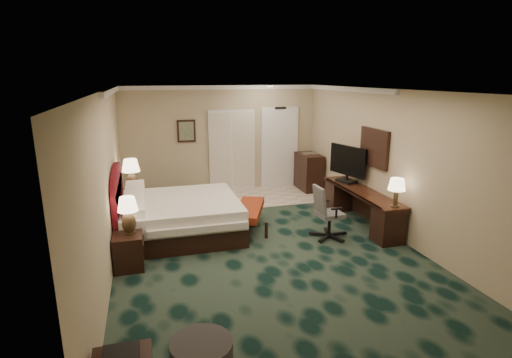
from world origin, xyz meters
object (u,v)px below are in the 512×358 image
object	(u,v)px
bed	(181,217)
minibar	(309,172)
nightstand_far	(132,204)
desk	(361,207)
desk_chair	(330,212)
nightstand_near	(129,251)
bed_bench	(249,217)
lamp_near	(128,215)
lamp_far	(131,175)
tv	(348,164)

from	to	relation	value
bed	minibar	size ratio (longest dim) A/B	2.25
bed	nightstand_far	xyz separation A→B (m)	(-0.92, 1.24, -0.05)
desk	desk_chair	distance (m)	1.06
nightstand_near	bed_bench	size ratio (longest dim) A/B	0.42
lamp_near	desk	xyz separation A→B (m)	(4.44, 0.71, -0.50)
lamp_far	bed_bench	distance (m)	2.64
lamp_far	desk	world-z (taller)	lamp_far
lamp_far	nightstand_near	bearing A→B (deg)	-90.85
bed_bench	nightstand_far	bearing A→B (deg)	172.06
lamp_near	tv	xyz separation A→B (m)	(4.45, 1.38, 0.25)
bed	lamp_far	xyz separation A→B (m)	(-0.89, 1.21, 0.58)
lamp_near	lamp_far	xyz separation A→B (m)	(-0.00, 2.34, 0.07)
desk	desk_chair	world-z (taller)	desk_chair
lamp_far	desk	xyz separation A→B (m)	(4.44, -1.64, -0.57)
bed_bench	desk_chair	world-z (taller)	desk_chair
lamp_far	bed_bench	size ratio (longest dim) A/B	0.52
desk	tv	world-z (taller)	tv
minibar	lamp_far	bearing A→B (deg)	-167.02
lamp_near	nightstand_near	bearing A→B (deg)	-125.15
desk_chair	tv	bearing A→B (deg)	48.32
bed	minibar	bearing A→B (deg)	32.26
desk	lamp_far	bearing A→B (deg)	159.75
bed	desk_chair	bearing A→B (deg)	-19.28
nightstand_far	lamp_near	xyz separation A→B (m)	(0.03, -2.37, 0.56)
tv	desk_chair	world-z (taller)	tv
tv	lamp_far	bearing A→B (deg)	152.19
lamp_far	minibar	world-z (taller)	lamp_far
nightstand_far	desk	world-z (taller)	desk
nightstand_near	lamp_far	size ratio (longest dim) A/B	0.80
bed_bench	bed	bearing A→B (deg)	-160.46
bed	minibar	xyz separation A→B (m)	(3.53, 2.23, 0.14)
tv	desk_chair	xyz separation A→B (m)	(-0.94, -1.16, -0.60)
nightstand_near	minibar	distance (m)	5.62
nightstand_far	bed_bench	world-z (taller)	nightstand_far
tv	desk_chair	distance (m)	1.61
lamp_near	minibar	size ratio (longest dim) A/B	0.62
lamp_near	bed_bench	size ratio (longest dim) A/B	0.44
bed	bed_bench	size ratio (longest dim) A/B	1.61
bed_bench	tv	bearing A→B (deg)	29.97
lamp_far	tv	bearing A→B (deg)	-12.24
bed	lamp_near	bearing A→B (deg)	-128.07
bed	tv	world-z (taller)	tv
desk	desk_chair	xyz separation A→B (m)	(-0.93, -0.49, 0.15)
nightstand_near	bed_bench	bearing A→B (deg)	26.73
bed	minibar	distance (m)	4.18
bed	nightstand_far	size ratio (longest dim) A/B	3.74
nightstand_near	tv	xyz separation A→B (m)	(4.49, 1.43, 0.82)
minibar	tv	bearing A→B (deg)	-89.03
nightstand_far	desk	distance (m)	4.77
bed	lamp_far	bearing A→B (deg)	126.43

